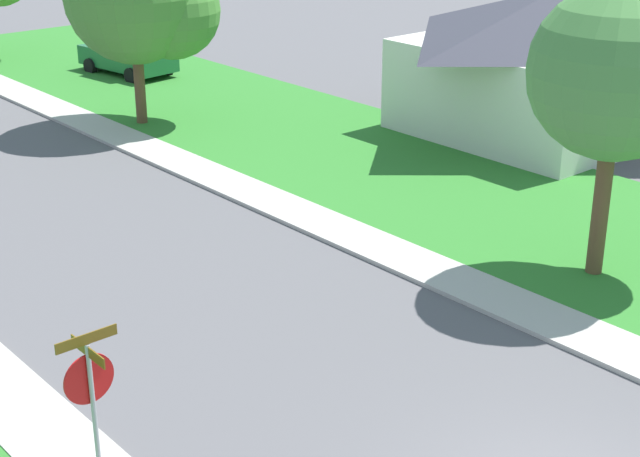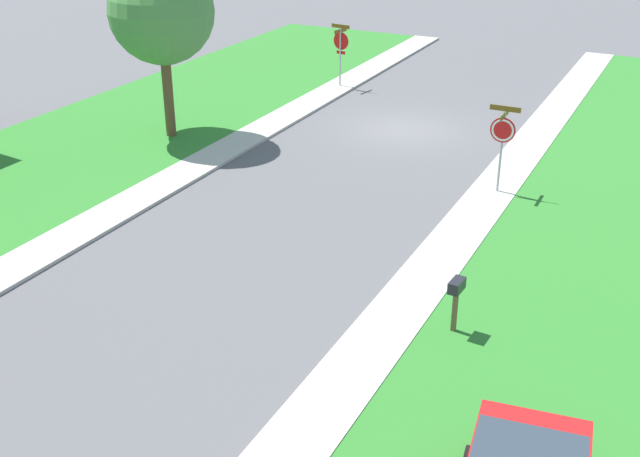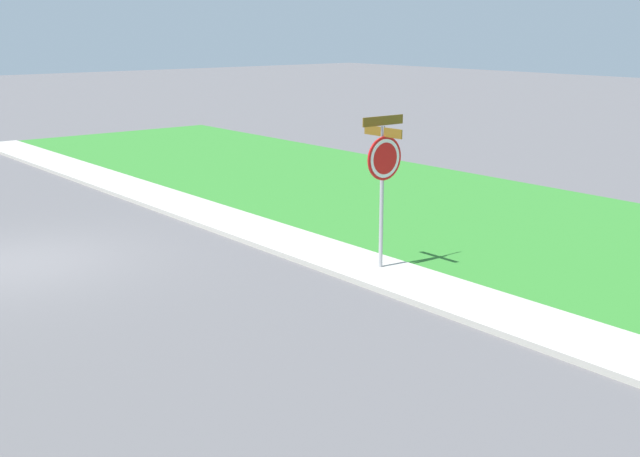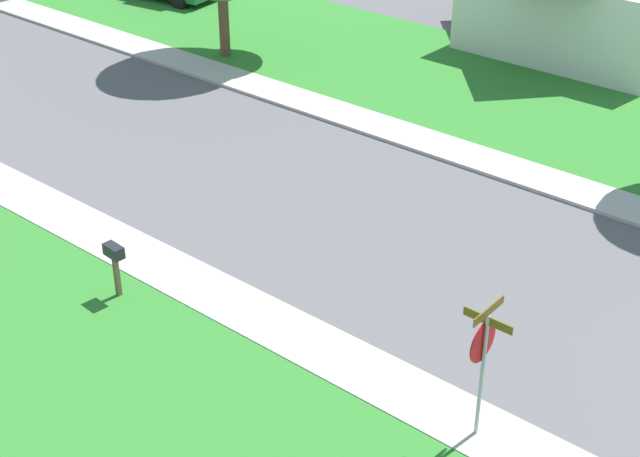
% 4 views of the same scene
% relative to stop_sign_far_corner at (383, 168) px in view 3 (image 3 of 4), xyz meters
% --- Properties ---
extents(ground_plane, '(120.00, 120.00, 0.00)m').
position_rel_stop_sign_far_corner_xyz_m(ground_plane, '(4.82, -4.62, -1.89)').
color(ground_plane, '#565456').
extents(stop_sign_far_corner, '(0.92, 0.92, 2.77)m').
position_rel_stop_sign_far_corner_xyz_m(stop_sign_far_corner, '(0.00, 0.00, 0.00)').
color(stop_sign_far_corner, '#9E9EA3').
rests_on(stop_sign_far_corner, ground).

